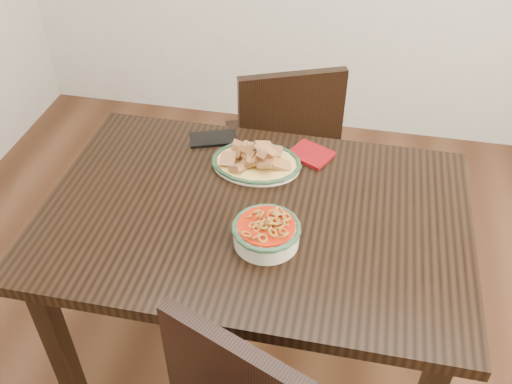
% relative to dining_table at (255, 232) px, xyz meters
% --- Properties ---
extents(floor, '(3.50, 3.50, 0.00)m').
position_rel_dining_table_xyz_m(floor, '(0.10, -0.09, -0.66)').
color(floor, '#3A2012').
rests_on(floor, ground).
extents(dining_table, '(1.30, 0.87, 0.75)m').
position_rel_dining_table_xyz_m(dining_table, '(0.00, 0.00, 0.00)').
color(dining_table, black).
rests_on(dining_table, ground).
extents(chair_far, '(0.55, 0.55, 0.89)m').
position_rel_dining_table_xyz_m(chair_far, '(-0.03, 0.72, -0.16)').
color(chair_far, black).
rests_on(chair_far, ground).
extents(fish_plate, '(0.30, 0.23, 0.11)m').
position_rel_dining_table_xyz_m(fish_plate, '(-0.04, 0.22, 0.13)').
color(fish_plate, '#EDE1C8').
rests_on(fish_plate, dining_table).
extents(noodle_bowl, '(0.20, 0.20, 0.08)m').
position_rel_dining_table_xyz_m(noodle_bowl, '(0.06, -0.12, 0.13)').
color(noodle_bowl, beige).
rests_on(noodle_bowl, dining_table).
extents(smartphone, '(0.19, 0.14, 0.01)m').
position_rel_dining_table_xyz_m(smartphone, '(-0.22, 0.34, 0.09)').
color(smartphone, black).
rests_on(smartphone, dining_table).
extents(napkin, '(0.17, 0.16, 0.01)m').
position_rel_dining_table_xyz_m(napkin, '(0.13, 0.32, 0.09)').
color(napkin, maroon).
rests_on(napkin, dining_table).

